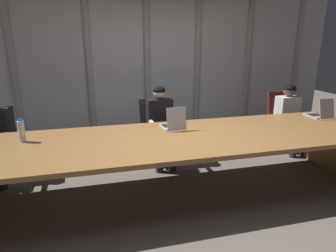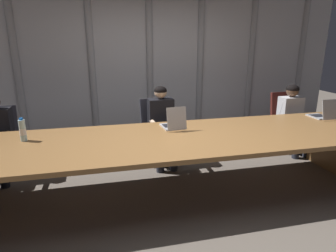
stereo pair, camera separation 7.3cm
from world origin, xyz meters
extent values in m
plane|color=#6B6056|center=(0.00, 0.00, 0.00)|extent=(14.76, 14.76, 0.00)
cube|color=olive|center=(0.00, 0.00, 0.70)|extent=(5.13, 1.34, 0.05)
cube|color=black|center=(0.00, 0.00, 0.64)|extent=(4.36, 0.10, 0.06)
cube|color=#B2B2B7|center=(0.00, 2.18, 1.49)|extent=(7.38, 0.10, 2.98)
cylinder|color=gray|center=(-2.15, 2.12, 1.49)|extent=(0.12, 0.12, 2.92)
cylinder|color=gray|center=(-0.96, 2.12, 1.49)|extent=(0.12, 0.12, 2.92)
cylinder|color=gray|center=(0.04, 2.12, 1.49)|extent=(0.12, 0.12, 2.92)
cylinder|color=gray|center=(0.99, 2.12, 1.49)|extent=(0.12, 0.12, 2.92)
cylinder|color=gray|center=(2.03, 2.12, 1.49)|extent=(0.12, 0.12, 2.92)
cylinder|color=gray|center=(3.13, 2.12, 1.49)|extent=(0.12, 0.12, 2.92)
cube|color=#BCBCC1|center=(0.02, 0.40, 0.74)|extent=(0.28, 0.32, 0.02)
cube|color=black|center=(0.02, 0.42, 0.75)|extent=(0.23, 0.18, 0.00)
cube|color=#BCBCC1|center=(0.04, 0.22, 0.88)|extent=(0.25, 0.09, 0.28)
cube|color=black|center=(0.04, 0.23, 0.89)|extent=(0.23, 0.07, 0.25)
cube|color=#A8ADB7|center=(2.24, 0.40, 0.74)|extent=(0.23, 0.30, 0.02)
cube|color=black|center=(2.24, 0.42, 0.75)|extent=(0.20, 0.16, 0.00)
cube|color=#A8ADB7|center=(2.23, 0.22, 0.88)|extent=(0.23, 0.08, 0.27)
cube|color=black|center=(2.23, 0.22, 0.88)|extent=(0.21, 0.07, 0.24)
cube|color=#2D2D38|center=(-2.20, 1.04, 0.41)|extent=(0.55, 0.55, 0.08)
cube|color=#2D2D38|center=(-2.23, 1.25, 0.69)|extent=(0.44, 0.18, 0.48)
cylinder|color=#262628|center=(-2.20, 1.04, 0.21)|extent=(0.05, 0.05, 0.33)
cylinder|color=black|center=(-2.20, 1.04, 0.02)|extent=(0.60, 0.60, 0.04)
cube|color=#2D2D38|center=(-0.02, 1.04, 0.41)|extent=(0.54, 0.54, 0.08)
cube|color=#2D2D38|center=(-0.05, 1.25, 0.70)|extent=(0.44, 0.17, 0.50)
cylinder|color=#262628|center=(-0.02, 1.04, 0.21)|extent=(0.05, 0.05, 0.33)
cylinder|color=black|center=(-0.02, 1.04, 0.02)|extent=(0.60, 0.60, 0.04)
cube|color=#511E19|center=(2.22, 1.04, 0.41)|extent=(0.51, 0.51, 0.08)
cube|color=#511E19|center=(2.21, 1.26, 0.70)|extent=(0.44, 0.15, 0.51)
cylinder|color=#262628|center=(2.22, 1.04, 0.21)|extent=(0.05, 0.05, 0.33)
cylinder|color=black|center=(2.22, 1.04, 0.02)|extent=(0.60, 0.60, 0.04)
cylinder|color=black|center=(-2.05, 1.02, 0.76)|extent=(0.07, 0.14, 0.27)
cylinder|color=brown|center=(-2.05, 0.81, 0.64)|extent=(0.07, 0.30, 0.06)
cylinder|color=#262833|center=(-2.10, 0.82, 0.42)|extent=(0.14, 0.40, 0.13)
cylinder|color=#262833|center=(-2.10, 0.64, 0.22)|extent=(0.11, 0.11, 0.43)
cube|color=black|center=(0.01, 1.02, 0.72)|extent=(0.37, 0.23, 0.53)
sphere|color=beige|center=(0.01, 1.02, 1.08)|extent=(0.18, 0.18, 0.18)
ellipsoid|color=black|center=(0.01, 1.02, 1.10)|extent=(0.19, 0.19, 0.14)
cylinder|color=black|center=(0.16, 1.02, 0.79)|extent=(0.07, 0.14, 0.27)
cylinder|color=beige|center=(0.17, 0.81, 0.68)|extent=(0.07, 0.30, 0.06)
cylinder|color=black|center=(-0.15, 1.01, 0.79)|extent=(0.07, 0.14, 0.27)
cylinder|color=beige|center=(-0.14, 0.80, 0.68)|extent=(0.07, 0.30, 0.06)
cylinder|color=#262833|center=(0.11, 0.82, 0.42)|extent=(0.14, 0.40, 0.13)
cylinder|color=#262833|center=(0.12, 0.64, 0.22)|extent=(0.11, 0.11, 0.43)
cylinder|color=#262833|center=(-0.09, 0.81, 0.42)|extent=(0.14, 0.40, 0.13)
cylinder|color=#262833|center=(-0.08, 0.63, 0.22)|extent=(0.11, 0.11, 0.43)
cube|color=silver|center=(2.21, 1.02, 0.68)|extent=(0.37, 0.23, 0.46)
sphere|color=brown|center=(2.21, 1.02, 1.02)|extent=(0.20, 0.20, 0.20)
ellipsoid|color=black|center=(2.21, 1.02, 1.05)|extent=(0.20, 0.20, 0.15)
cylinder|color=silver|center=(2.36, 1.02, 0.73)|extent=(0.07, 0.14, 0.27)
cylinder|color=brown|center=(2.36, 0.81, 0.61)|extent=(0.07, 0.30, 0.06)
cylinder|color=silver|center=(2.05, 1.01, 0.73)|extent=(0.07, 0.14, 0.27)
cylinder|color=brown|center=(2.06, 0.80, 0.61)|extent=(0.07, 0.30, 0.06)
cylinder|color=#262833|center=(2.31, 0.82, 0.42)|extent=(0.14, 0.40, 0.13)
cylinder|color=#262833|center=(2.32, 0.64, 0.22)|extent=(0.11, 0.11, 0.43)
cylinder|color=#262833|center=(2.11, 0.81, 0.42)|extent=(0.14, 0.40, 0.13)
cylinder|color=#262833|center=(2.12, 0.63, 0.22)|extent=(0.11, 0.11, 0.43)
cylinder|color=silver|center=(-1.70, 0.25, 0.85)|extent=(0.07, 0.07, 0.24)
cylinder|color=white|center=(-1.70, 0.25, 0.84)|extent=(0.07, 0.07, 0.07)
cylinder|color=blue|center=(-1.70, 0.25, 0.98)|extent=(0.04, 0.04, 0.02)
camera|label=1|loc=(-0.89, -3.00, 1.78)|focal=30.50mm
camera|label=2|loc=(-0.82, -3.02, 1.78)|focal=30.50mm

